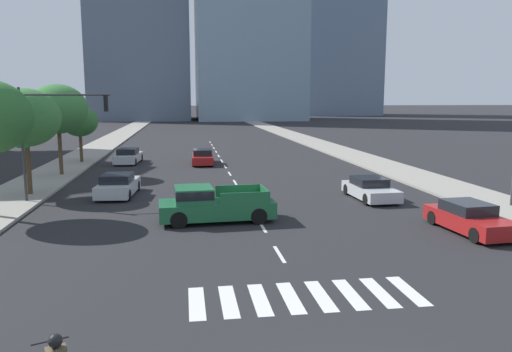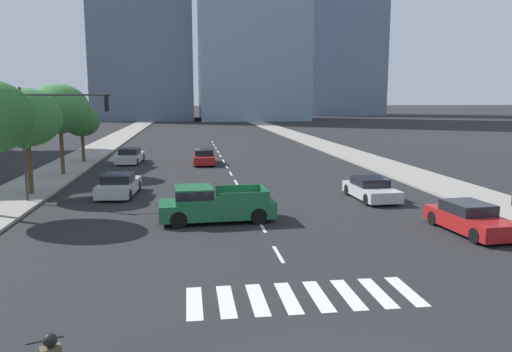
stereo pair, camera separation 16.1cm
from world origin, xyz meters
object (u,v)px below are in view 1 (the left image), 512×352
(sedan_silver_0, at_px, (370,189))
(sedan_silver_3, at_px, (118,186))
(street_tree_third, at_px, (58,109))
(pickup_truck, at_px, (211,205))
(sedan_red_4, at_px, (203,157))
(street_tree_second, at_px, (25,118))
(traffic_signal_far, at_px, (55,123))
(sedan_silver_2, at_px, (129,156))
(sedan_red_1, at_px, (470,218))
(street_tree_fourth, at_px, (80,121))

(sedan_silver_0, height_order, sedan_silver_3, sedan_silver_3)
(sedan_silver_0, xyz_separation_m, street_tree_third, (-19.53, 11.35, 4.37))
(pickup_truck, xyz_separation_m, sedan_red_4, (0.39, 20.62, -0.20))
(street_tree_second, bearing_deg, traffic_signal_far, -44.45)
(sedan_silver_2, distance_m, street_tree_third, 9.10)
(sedan_silver_3, relative_size, sedan_red_4, 0.96)
(sedan_red_1, xyz_separation_m, street_tree_third, (-21.14, 18.72, 4.34))
(traffic_signal_far, bearing_deg, street_tree_second, 135.55)
(street_tree_third, bearing_deg, sedan_silver_3, -58.30)
(sedan_red_4, xyz_separation_m, street_tree_third, (-10.62, -5.33, 4.33))
(pickup_truck, relative_size, street_tree_second, 0.88)
(sedan_red_4, distance_m, traffic_signal_far, 17.71)
(traffic_signal_far, height_order, street_tree_fourth, traffic_signal_far)
(sedan_red_1, bearing_deg, street_tree_fourth, -145.22)
(sedan_red_1, height_order, street_tree_fourth, street_tree_fourth)
(pickup_truck, distance_m, sedan_red_1, 11.45)
(sedan_silver_2, distance_m, street_tree_fourth, 5.18)
(sedan_red_4, height_order, street_tree_third, street_tree_third)
(sedan_silver_2, xyz_separation_m, sedan_silver_3, (1.00, -15.16, -0.01))
(sedan_silver_3, distance_m, street_tree_second, 6.52)
(sedan_red_1, bearing_deg, traffic_signal_far, -119.46)
(sedan_silver_3, height_order, street_tree_second, street_tree_second)
(traffic_signal_far, relative_size, street_tree_third, 0.93)
(sedan_red_1, distance_m, sedan_silver_3, 19.11)
(sedan_silver_0, distance_m, sedan_silver_2, 23.86)
(traffic_signal_far, bearing_deg, sedan_red_4, 60.63)
(pickup_truck, bearing_deg, sedan_silver_0, -160.13)
(sedan_red_1, bearing_deg, sedan_red_4, -160.56)
(sedan_red_4, distance_m, street_tree_third, 12.64)
(traffic_signal_far, height_order, street_tree_third, street_tree_third)
(sedan_red_1, bearing_deg, sedan_silver_2, -150.57)
(pickup_truck, relative_size, sedan_red_1, 1.19)
(sedan_silver_2, xyz_separation_m, street_tree_fourth, (-4.12, 0.54, 3.09))
(traffic_signal_far, bearing_deg, street_tree_third, 102.30)
(pickup_truck, height_order, sedan_red_4, pickup_truck)
(sedan_red_1, relative_size, sedan_silver_3, 0.99)
(street_tree_third, height_order, street_tree_fourth, street_tree_third)
(sedan_silver_3, xyz_separation_m, street_tree_third, (-5.12, 8.29, 4.32))
(sedan_red_1, xyz_separation_m, street_tree_second, (-21.14, 11.06, 4.01))
(sedan_red_1, bearing_deg, sedan_silver_0, -171.84)
(pickup_truck, xyz_separation_m, street_tree_second, (-10.23, 7.62, 3.80))
(pickup_truck, bearing_deg, street_tree_second, -39.72)
(sedan_silver_0, relative_size, sedan_silver_2, 0.92)
(street_tree_third, bearing_deg, traffic_signal_far, -77.70)
(sedan_silver_0, xyz_separation_m, street_tree_second, (-19.53, 3.69, 4.03))
(sedan_silver_2, bearing_deg, street_tree_third, 153.98)
(pickup_truck, relative_size, sedan_silver_2, 1.13)
(pickup_truck, distance_m, sedan_red_4, 20.62)
(sedan_silver_2, xyz_separation_m, street_tree_third, (-4.12, -6.86, 4.32))
(pickup_truck, bearing_deg, street_tree_fourth, -68.77)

